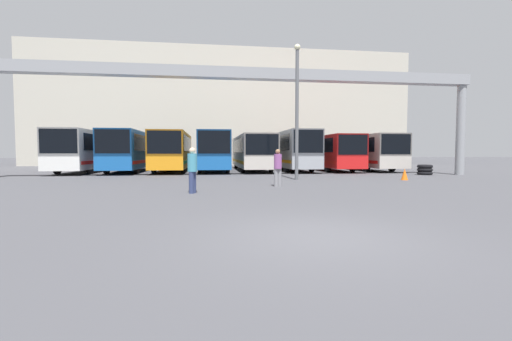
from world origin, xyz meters
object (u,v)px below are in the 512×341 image
object	(u,v)px
bus_slot_3	(213,149)
tire_stack	(425,170)
pedestrian_mid_right	(278,167)
traffic_cone	(405,174)
bus_slot_7	(362,150)
bus_slot_4	(252,151)
bus_slot_6	(327,151)
pedestrian_near_left	(192,169)
bus_slot_2	(173,150)
bus_slot_0	(88,149)
bus_slot_5	(289,149)
bus_slot_1	(130,149)
lamp_post	(297,106)

from	to	relation	value
bus_slot_3	tire_stack	bearing A→B (deg)	-24.79
pedestrian_mid_right	traffic_cone	distance (m)	8.45
tire_stack	bus_slot_7	bearing A→B (deg)	99.49
bus_slot_4	bus_slot_6	bearing A→B (deg)	-4.82
pedestrian_near_left	traffic_cone	xyz separation A→B (m)	(11.83, 4.84, -0.61)
bus_slot_7	bus_slot_3	bearing A→B (deg)	-177.55
bus_slot_4	pedestrian_near_left	xyz separation A→B (m)	(-4.41, -16.93, -0.79)
bus_slot_2	bus_slot_7	world-z (taller)	bus_slot_2
bus_slot_0	bus_slot_3	distance (m)	10.25
pedestrian_near_left	bus_slot_7	bearing A→B (deg)	-13.25
bus_slot_3	bus_slot_5	bearing A→B (deg)	6.62
bus_slot_4	tire_stack	xyz separation A→B (m)	(11.49, -7.94, -1.38)
bus_slot_6	pedestrian_near_left	world-z (taller)	bus_slot_6
bus_slot_4	pedestrian_mid_right	bearing A→B (deg)	-92.22
bus_slot_3	bus_slot_6	bearing A→B (deg)	2.69
tire_stack	bus_slot_4	bearing A→B (deg)	145.35
bus_slot_6	traffic_cone	distance (m)	11.62
bus_slot_3	bus_slot_4	world-z (taller)	bus_slot_3
pedestrian_near_left	tire_stack	bearing A→B (deg)	-32.09
bus_slot_5	bus_slot_4	bearing A→B (deg)	175.57
bus_slot_6	tire_stack	xyz separation A→B (m)	(4.66, -7.36, -1.38)
bus_slot_6	tire_stack	distance (m)	8.82
bus_slot_5	pedestrian_mid_right	xyz separation A→B (m)	(-3.99, -14.48, -0.99)
bus_slot_4	bus_slot_5	world-z (taller)	bus_slot_5
tire_stack	bus_slot_3	bearing A→B (deg)	155.21
traffic_cone	tire_stack	bearing A→B (deg)	45.60
bus_slot_3	bus_slot_1	bearing A→B (deg)	178.81
pedestrian_near_left	tire_stack	xyz separation A→B (m)	(15.90, 8.99, -0.59)
bus_slot_0	bus_slot_3	size ratio (longest dim) A/B	1.08
bus_slot_6	lamp_post	xyz separation A→B (m)	(-5.54, -10.47, 2.52)
lamp_post	bus_slot_7	bearing A→B (deg)	49.74
bus_slot_7	tire_stack	world-z (taller)	bus_slot_7
bus_slot_4	bus_slot_2	bearing A→B (deg)	-173.95
bus_slot_0	bus_slot_1	distance (m)	3.43
bus_slot_1	bus_slot_7	xyz separation A→B (m)	(20.48, 0.44, -0.09)
bus_slot_4	tire_stack	bearing A→B (deg)	-34.65
lamp_post	pedestrian_mid_right	bearing A→B (deg)	-116.68
traffic_cone	tire_stack	size ratio (longest dim) A/B	0.65
bus_slot_3	traffic_cone	world-z (taller)	bus_slot_3
bus_slot_3	bus_slot_4	bearing A→B (deg)	17.21
bus_slot_7	pedestrian_near_left	world-z (taller)	bus_slot_7
pedestrian_near_left	lamp_post	size ratio (longest dim) A/B	0.23
traffic_cone	bus_slot_1	bearing A→B (deg)	147.68
bus_slot_1	bus_slot_3	bearing A→B (deg)	-1.19
bus_slot_1	lamp_post	xyz separation A→B (m)	(11.53, -10.13, 2.38)
pedestrian_mid_right	traffic_cone	size ratio (longest dim) A/B	2.60
bus_slot_2	bus_slot_6	xyz separation A→B (m)	(13.65, 0.15, -0.10)
bus_slot_2	bus_slot_5	distance (m)	10.25
bus_slot_4	pedestrian_near_left	size ratio (longest dim) A/B	6.99
bus_slot_2	tire_stack	world-z (taller)	bus_slot_2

